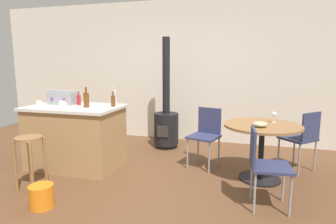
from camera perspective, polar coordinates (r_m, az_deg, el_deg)
The scene contains 19 objects.
ground_plane at distance 3.64m, azimuth -6.68°, elevation -14.97°, with size 8.80×8.80×0.00m, color brown.
back_wall at distance 5.69m, azimuth 3.00°, elevation 8.01°, with size 8.00×0.10×2.70m, color beige.
kitchen_island at distance 4.44m, azimuth -17.75°, elevation -4.61°, with size 1.32×0.84×0.90m.
wooden_stool at distance 3.86m, azimuth -25.65°, elevation -7.12°, with size 0.31×0.31×0.65m.
dining_table at distance 3.92m, azimuth 18.04°, elevation -4.84°, with size 0.98×0.98×0.74m.
folding_chair_near at distance 4.26m, azimuth 7.47°, elevation -4.05°, with size 0.50×0.50×0.86m.
folding_chair_far at distance 3.20m, azimuth 18.45°, elevation -9.33°, with size 0.44×0.44×0.85m.
folding_chair_left at distance 4.42m, azimuth 25.00°, elevation -4.36°, with size 0.57×0.57×0.86m.
wood_stove at distance 5.18m, azimuth -0.36°, elevation -1.90°, with size 0.44×0.45×1.95m.
toolbox at distance 4.60m, azimuth -20.12°, elevation 2.66°, with size 0.41×0.22×0.20m.
bottle_0 at distance 4.17m, azimuth -15.83°, elevation 2.38°, with size 0.08×0.08×0.28m.
bottle_1 at distance 4.16m, azimuth -10.78°, elevation 2.21°, with size 0.06×0.06×0.22m.
bottle_2 at distance 4.44m, azimuth -17.21°, elevation 2.32°, with size 0.06×0.06×0.20m.
bottle_3 at distance 4.31m, azimuth -10.53°, elevation 2.83°, with size 0.08×0.08×0.29m.
cup_0 at distance 4.38m, azimuth -24.13°, elevation 1.42°, with size 0.12×0.08×0.09m.
cup_1 at distance 4.16m, azimuth -20.16°, elevation 1.34°, with size 0.12×0.09×0.10m.
wine_glass at distance 4.03m, azimuth 20.23°, elevation -0.48°, with size 0.07×0.07×0.14m.
serving_bowl at distance 3.71m, azimuth 17.66°, elevation -2.29°, with size 0.18×0.18×0.07m, color tan.
plastic_bucket at distance 3.45m, azimuth -23.70°, elevation -14.99°, with size 0.26×0.26×0.24m, color orange.
Camera 1 is at (1.32, -3.04, 1.51)m, focal length 30.86 mm.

